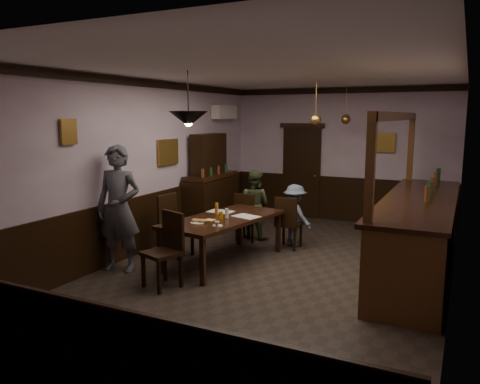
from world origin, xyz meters
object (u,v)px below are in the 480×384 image
Objects in this scene: soda_can at (221,216)px; pendant_iron at (188,119)px; coffee_cup at (217,224)px; chair_far_right at (288,221)px; person_seated_right at (295,215)px; sideboard at (211,191)px; person_seated_left at (254,205)px; pendant_brass_mid at (316,120)px; chair_far_left at (247,215)px; chair_near at (167,246)px; bar_counter at (419,233)px; chair_side at (173,222)px; dining_table at (223,221)px; person_standing at (119,209)px; pendant_brass_far at (346,119)px.

pendant_iron is (-0.17, -0.64, 1.52)m from soda_can.
chair_far_right is at bearing 85.79° from coffee_cup.
sideboard reaches higher than person_seated_right.
soda_can is at bearing 74.70° from pendant_iron.
chair_far_right is 2.79m from pendant_iron.
pendant_iron reaches higher than person_seated_left.
sideboard is 2.76m from pendant_brass_mid.
pendant_iron reaches higher than chair_far_left.
person_seated_left is 11.15× the size of soda_can.
coffee_cup is 0.67× the size of soda_can.
person_seated_left reaches higher than chair_far_left.
chair_near is 0.24× the size of bar_counter.
person_seated_left is 3.16m from bar_counter.
chair_far_right is at bearing -46.37° from chair_side.
person_seated_left is 0.67× the size of sideboard.
chair_near is (0.01, -2.63, 0.07)m from chair_far_left.
chair_near is at bearing -98.25° from pendant_iron.
person_seated_left reaches higher than soda_can.
chair_far_left reaches higher than soda_can.
person_seated_left is at bearing 96.44° from dining_table.
dining_table is at bearing -121.53° from pendant_brass_mid.
chair_near is 2.90m from person_seated_right.
pendant_brass_mid is at bearing -174.31° from person_seated_left.
person_standing is (-0.29, -1.01, 0.40)m from chair_side.
chair_near is 0.79× the size of person_seated_left.
pendant_brass_mid is (1.21, 2.93, 1.72)m from chair_near.
chair_far_left is at bearing 92.13° from pendant_iron.
person_seated_right is 0.26× the size of bar_counter.
soda_can is at bearing 121.11° from coffee_cup.
person_seated_left is at bearing 108.13° from chair_near.
pendant_brass_far is at bearing 82.00° from pendant_brass_mid.
pendant_brass_far is at bearing 24.75° from sideboard.
bar_counter is 5.34× the size of pendant_brass_mid.
coffee_cup is at bearing -58.64° from sideboard.
dining_table is 2.89× the size of pendant_brass_mid.
pendant_brass_far reaches higher than coffee_cup.
bar_counter is (4.20, -1.03, -0.19)m from sideboard.
person_standing is 1.45× the size of person_seated_left.
chair_far_right is 1.22× the size of pendant_iron.
pendant_brass_far is at bearing 68.54° from dining_table.
pendant_iron reaches higher than sideboard.
chair_far_right reaches higher than soda_can.
chair_far_left is 0.48× the size of person_standing.
chair_side is (-0.74, -1.37, 0.07)m from chair_far_left.
person_standing is at bearing 72.59° from person_seated_left.
chair_far_right is 1.88m from coffee_cup.
pendant_iron reaches higher than person_seated_right.
person_standing is at bearing 77.22° from person_seated_right.
chair_far_left is at bearing -166.14° from pendant_brass_mid.
chair_side is 4.15m from pendant_brass_far.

